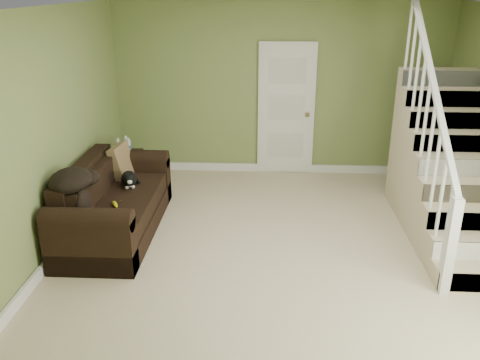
# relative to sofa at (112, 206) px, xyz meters

# --- Properties ---
(floor) EXTENTS (5.00, 5.50, 0.01)m
(floor) POSITION_rel_sofa_xyz_m (2.02, -0.52, -0.32)
(floor) COLOR tan
(floor) RESTS_ON ground
(ceiling) EXTENTS (5.00, 5.50, 0.01)m
(ceiling) POSITION_rel_sofa_xyz_m (2.02, -0.52, 2.28)
(ceiling) COLOR white
(ceiling) RESTS_ON wall_back
(wall_back) EXTENTS (5.00, 0.04, 2.60)m
(wall_back) POSITION_rel_sofa_xyz_m (2.02, 2.23, 0.98)
(wall_back) COLOR olive
(wall_back) RESTS_ON floor
(wall_front) EXTENTS (5.00, 0.04, 2.60)m
(wall_front) POSITION_rel_sofa_xyz_m (2.02, -3.27, 0.98)
(wall_front) COLOR olive
(wall_front) RESTS_ON floor
(wall_left) EXTENTS (0.04, 5.50, 2.60)m
(wall_left) POSITION_rel_sofa_xyz_m (-0.48, -0.52, 0.98)
(wall_left) COLOR olive
(wall_left) RESTS_ON floor
(baseboard_back) EXTENTS (5.00, 0.04, 0.12)m
(baseboard_back) POSITION_rel_sofa_xyz_m (2.02, 2.20, -0.26)
(baseboard_back) COLOR white
(baseboard_back) RESTS_ON floor
(baseboard_left) EXTENTS (0.04, 5.50, 0.12)m
(baseboard_left) POSITION_rel_sofa_xyz_m (-0.45, -0.52, -0.26)
(baseboard_left) COLOR white
(baseboard_left) RESTS_ON floor
(door) EXTENTS (0.86, 0.12, 2.02)m
(door) POSITION_rel_sofa_xyz_m (2.12, 2.19, 0.68)
(door) COLOR white
(door) RESTS_ON floor
(staircase) EXTENTS (1.00, 2.51, 2.82)m
(staircase) POSITION_rel_sofa_xyz_m (4.01, 0.45, 0.32)
(staircase) COLOR tan
(staircase) RESTS_ON floor
(sofa) EXTENTS (0.92, 2.14, 0.85)m
(sofa) POSITION_rel_sofa_xyz_m (0.00, 0.00, 0.00)
(sofa) COLOR black
(sofa) RESTS_ON floor
(side_table) EXTENTS (0.50, 0.50, 0.78)m
(side_table) POSITION_rel_sofa_xyz_m (-0.18, 1.34, -0.04)
(side_table) COLOR black
(side_table) RESTS_ON floor
(cat) EXTENTS (0.31, 0.50, 0.24)m
(cat) POSITION_rel_sofa_xyz_m (0.13, 0.32, 0.23)
(cat) COLOR black
(cat) RESTS_ON sofa
(banana) EXTENTS (0.13, 0.18, 0.05)m
(banana) POSITION_rel_sofa_xyz_m (0.13, -0.30, 0.16)
(banana) COLOR gold
(banana) RESTS_ON sofa
(throw_pillow) EXTENTS (0.26, 0.47, 0.46)m
(throw_pillow) POSITION_rel_sofa_xyz_m (-0.05, 0.70, 0.32)
(throw_pillow) COLOR #4E2F1F
(throw_pillow) RESTS_ON sofa
(throw_blanket) EXTENTS (0.50, 0.62, 0.23)m
(throw_blanket) POSITION_rel_sofa_xyz_m (-0.23, -0.57, 0.55)
(throw_blanket) COLOR black
(throw_blanket) RESTS_ON sofa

